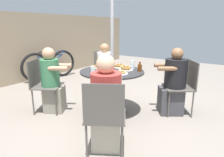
# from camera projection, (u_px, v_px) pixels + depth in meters

# --- Properties ---
(ground_plane) EXTENTS (12.00, 12.00, 0.00)m
(ground_plane) POSITION_uv_depth(u_px,v_px,m) (112.00, 112.00, 3.47)
(ground_plane) COLOR gray
(back_fence) EXTENTS (10.00, 0.06, 1.80)m
(back_fence) POSITION_uv_depth(u_px,v_px,m) (10.00, 49.00, 4.94)
(back_fence) COLOR gray
(back_fence) RESTS_ON ground
(patio_table) EXTENTS (1.06, 1.06, 0.74)m
(patio_table) POSITION_uv_depth(u_px,v_px,m) (112.00, 79.00, 3.32)
(patio_table) COLOR #28282B
(patio_table) RESTS_ON ground
(umbrella_pole) EXTENTS (0.05, 0.05, 2.22)m
(umbrella_pole) POSITION_uv_depth(u_px,v_px,m) (112.00, 48.00, 3.19)
(umbrella_pole) COLOR #ADADB2
(umbrella_pole) RESTS_ON ground
(patio_chair_north) EXTENTS (0.63, 0.63, 0.90)m
(patio_chair_north) POSITION_uv_depth(u_px,v_px,m) (184.00, 84.00, 3.33)
(patio_chair_north) COLOR #514C47
(patio_chair_north) RESTS_ON ground
(diner_north) EXTENTS (0.55, 0.58, 1.12)m
(diner_north) POSITION_uv_depth(u_px,v_px,m) (173.00, 84.00, 3.34)
(diner_north) COLOR #3D3D42
(diner_north) RESTS_ON ground
(patio_chair_east) EXTENTS (0.64, 0.64, 0.90)m
(patio_chair_east) POSITION_uv_depth(u_px,v_px,m) (104.00, 69.00, 4.49)
(patio_chair_east) COLOR #514C47
(patio_chair_east) RESTS_ON ground
(diner_east) EXTENTS (0.55, 0.54, 1.10)m
(diner_east) POSITION_uv_depth(u_px,v_px,m) (105.00, 71.00, 4.32)
(diner_east) COLOR slate
(diner_east) RESTS_ON ground
(patio_chair_south) EXTENTS (0.62, 0.62, 0.90)m
(patio_chair_south) POSITION_uv_depth(u_px,v_px,m) (42.00, 82.00, 3.42)
(patio_chair_south) COLOR #514C47
(patio_chair_south) RESTS_ON ground
(diner_south) EXTENTS (0.50, 0.55, 1.12)m
(diner_south) POSITION_uv_depth(u_px,v_px,m) (52.00, 83.00, 3.40)
(diner_south) COLOR gray
(diner_south) RESTS_ON ground
(patio_chair_west) EXTENTS (0.62, 0.62, 0.90)m
(patio_chair_west) POSITION_uv_depth(u_px,v_px,m) (105.00, 114.00, 2.18)
(patio_chair_west) COLOR #514C47
(patio_chair_west) RESTS_ON ground
(diner_west) EXTENTS (0.57, 0.53, 1.15)m
(diner_west) POSITION_uv_depth(u_px,v_px,m) (106.00, 107.00, 2.35)
(diner_west) COLOR beige
(diner_west) RESTS_ON ground
(pancake_plate_a) EXTENTS (0.23, 0.23, 0.06)m
(pancake_plate_a) POSITION_uv_depth(u_px,v_px,m) (105.00, 75.00, 2.92)
(pancake_plate_a) COLOR white
(pancake_plate_a) RESTS_ON patio_table
(pancake_plate_b) EXTENTS (0.23, 0.23, 0.05)m
(pancake_plate_b) POSITION_uv_depth(u_px,v_px,m) (120.00, 73.00, 3.07)
(pancake_plate_b) COLOR white
(pancake_plate_b) RESTS_ON patio_table
(pancake_plate_c) EXTENTS (0.23, 0.23, 0.05)m
(pancake_plate_c) POSITION_uv_depth(u_px,v_px,m) (97.00, 67.00, 3.52)
(pancake_plate_c) COLOR white
(pancake_plate_c) RESTS_ON patio_table
(pancake_plate_d) EXTENTS (0.23, 0.23, 0.07)m
(pancake_plate_d) POSITION_uv_depth(u_px,v_px,m) (119.00, 66.00, 3.55)
(pancake_plate_d) COLOR white
(pancake_plate_d) RESTS_ON patio_table
(pancake_plate_e) EXTENTS (0.23, 0.23, 0.07)m
(pancake_plate_e) POSITION_uv_depth(u_px,v_px,m) (126.00, 68.00, 3.32)
(pancake_plate_e) COLOR white
(pancake_plate_e) RESTS_ON patio_table
(syrup_bottle) EXTENTS (0.09, 0.07, 0.16)m
(syrup_bottle) POSITION_uv_depth(u_px,v_px,m) (140.00, 68.00, 3.24)
(syrup_bottle) COLOR #602D0F
(syrup_bottle) RESTS_ON patio_table
(coffee_cup) EXTENTS (0.09, 0.09, 0.10)m
(coffee_cup) POSITION_uv_depth(u_px,v_px,m) (110.00, 66.00, 3.43)
(coffee_cup) COLOR white
(coffee_cup) RESTS_ON patio_table
(drinking_glass_a) EXTENTS (0.07, 0.07, 0.10)m
(drinking_glass_a) POSITION_uv_depth(u_px,v_px,m) (93.00, 70.00, 3.12)
(drinking_glass_a) COLOR silver
(drinking_glass_a) RESTS_ON patio_table
(drinking_glass_b) EXTENTS (0.07, 0.07, 0.14)m
(drinking_glass_b) POSITION_uv_depth(u_px,v_px,m) (133.00, 65.00, 3.44)
(drinking_glass_b) COLOR silver
(drinking_glass_b) RESTS_ON patio_table
(bicycle) EXTENTS (1.61, 0.47, 0.79)m
(bicycle) POSITION_uv_depth(u_px,v_px,m) (50.00, 65.00, 5.61)
(bicycle) COLOR black
(bicycle) RESTS_ON ground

